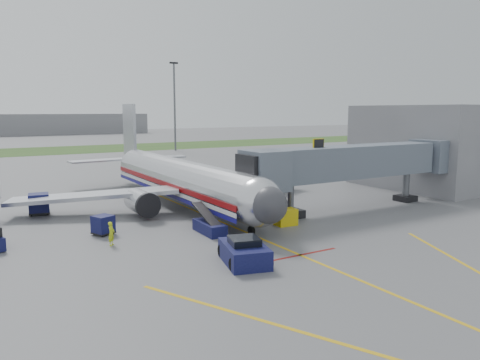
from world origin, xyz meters
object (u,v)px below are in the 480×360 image
pushback_tug (244,252)px  ramp_worker (111,234)px  airliner (180,179)px  belt_loader (209,227)px

pushback_tug → ramp_worker: 10.09m
airliner → pushback_tug: bearing=-102.1°
pushback_tug → belt_loader: belt_loader is taller
airliner → ramp_worker: airliner is taller
airliner → belt_loader: (-2.55, -11.21, -2.13)m
airliner → pushback_tug: size_ratio=8.00×
pushback_tug → ramp_worker: size_ratio=2.63×
airliner → pushback_tug: 19.27m
airliner → belt_loader: bearing=-102.8°
belt_loader → ramp_worker: 7.46m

